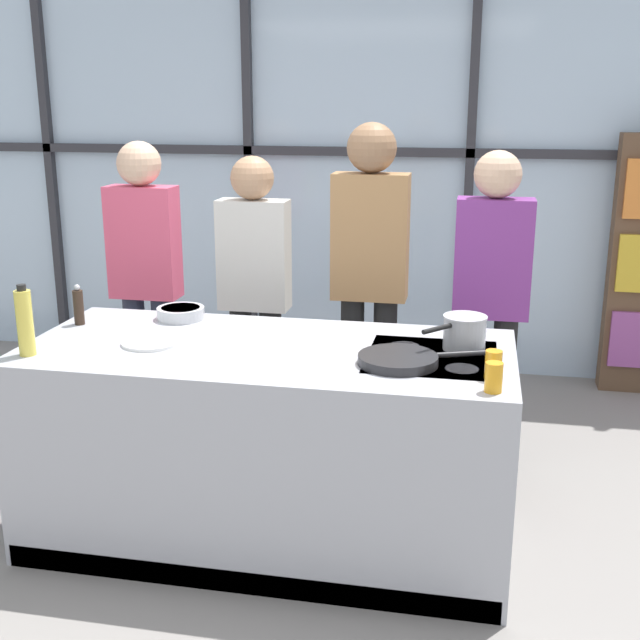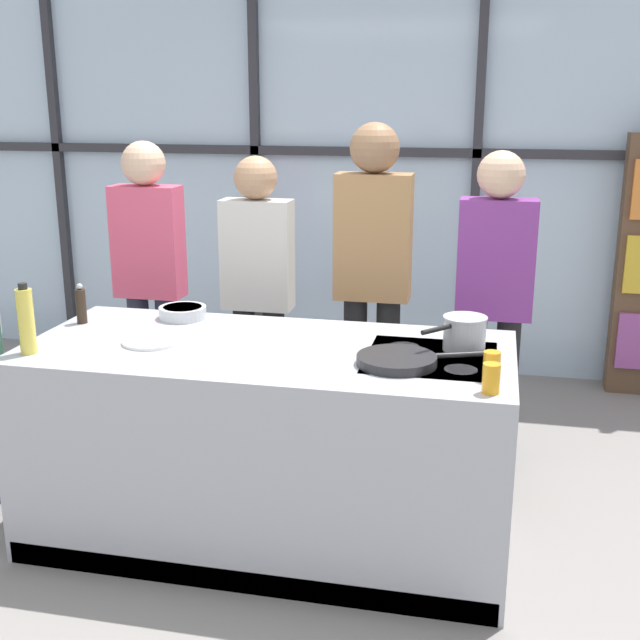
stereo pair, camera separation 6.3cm
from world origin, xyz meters
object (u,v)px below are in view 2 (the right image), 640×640
Objects in this scene: oil_bottle at (26,321)px; spectator_center_right at (373,268)px; spectator_far_left at (150,270)px; pepper_grinder at (81,305)px; frying_pan at (399,360)px; mixing_bowl at (183,312)px; juice_glass_far at (492,366)px; spectator_center_left at (258,284)px; juice_glass_near at (491,378)px; white_plate at (152,341)px; spectator_far_right at (494,291)px; saucepan at (464,332)px.

spectator_center_right is at bearing 44.07° from oil_bottle.
spectator_far_left is 0.74m from pepper_grinder.
mixing_bowl is at bearing 156.92° from frying_pan.
spectator_far_left reaches higher than frying_pan.
juice_glass_far is at bearing 2.46° from oil_bottle.
pepper_grinder is (-0.63, -0.74, 0.04)m from spectator_center_left.
juice_glass_near is 1.00× the size of juice_glass_far.
mixing_bowl is 1.55m from juice_glass_far.
spectator_far_left is 1.05m from white_plate.
spectator_far_left is 15.37× the size of juice_glass_far.
white_plate is at bearing -87.47° from mixing_bowl.
mixing_bowl is (-1.44, -0.56, -0.05)m from spectator_far_right.
saucepan is 1.14× the size of white_plate.
spectator_center_right reaches higher than juice_glass_far.
spectator_far_right is at bearing 32.86° from oil_bottle.
spectator_far_left is at bearing 114.17° from white_plate.
saucepan reaches higher than juice_glass_far.
saucepan is 1.32m from white_plate.
spectator_center_right reaches higher than spectator_far_right.
juice_glass_far is (1.87, -0.38, -0.03)m from pepper_grinder.
frying_pan is 1.85× the size of oil_bottle.
spectator_center_left reaches higher than white_plate.
frying_pan is 4.99× the size of juice_glass_far.
oil_bottle is at bearing 44.07° from spectator_center_right.
juice_glass_near reaches higher than frying_pan.
spectator_center_left is 0.59m from mixing_bowl.
juice_glass_far is (1.44, -0.56, 0.02)m from mixing_bowl.
saucepan reaches higher than mixing_bowl.
spectator_center_left is 0.97× the size of spectator_far_right.
spectator_center_left is 1.35m from frying_pan.
frying_pan is 2.45× the size of mixing_bowl.
frying_pan is at bearing -10.58° from pepper_grinder.
mixing_bowl is 0.77m from oil_bottle.
white_plate is at bearing 173.57° from juice_glass_far.
spectator_far_left is 1.85m from spectator_far_right.
spectator_far_left reaches higher than saucepan.
spectator_center_left is at bearing 145.36° from saucepan.
spectator_center_right is at bearing -180.00° from spectator_far_left.
white_plate is at bearing 114.17° from spectator_far_left.
spectator_far_left reaches higher than mixing_bowl.
spectator_center_left is 1.35m from oil_bottle.
spectator_far_right is at bearing 180.00° from spectator_center_right.
pepper_grinder reaches higher than frying_pan.
juice_glass_near is at bearing -15.58° from pepper_grinder.
spectator_center_right is at bearing 30.59° from pepper_grinder.
oil_bottle reaches higher than juice_glass_near.
spectator_far_left is 1.90m from saucepan.
spectator_center_right reaches higher than spectator_far_left.
white_plate is 2.29× the size of juice_glass_near.
spectator_far_left is 3.08× the size of frying_pan.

